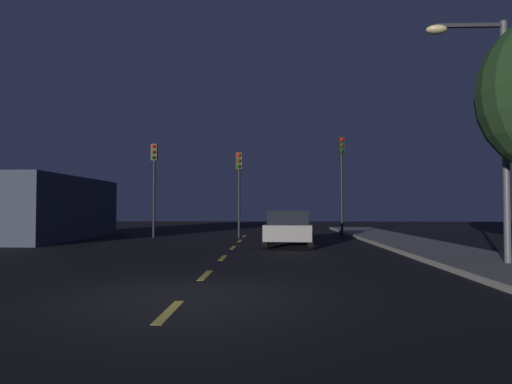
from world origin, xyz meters
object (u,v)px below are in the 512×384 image
(traffic_signal_left, at_px, (154,172))
(street_lamp_right, at_px, (491,116))
(traffic_signal_center, at_px, (239,178))
(traffic_signal_right, at_px, (342,168))
(car_stopped_ahead, at_px, (288,228))

(traffic_signal_left, bearing_deg, street_lamp_right, -44.59)
(traffic_signal_center, bearing_deg, street_lamp_right, -57.70)
(traffic_signal_left, bearing_deg, traffic_signal_right, 0.00)
(car_stopped_ahead, bearing_deg, street_lamp_right, -52.38)
(car_stopped_ahead, distance_m, street_lamp_right, 9.10)
(car_stopped_ahead, bearing_deg, traffic_signal_left, 142.84)
(traffic_signal_left, relative_size, street_lamp_right, 0.77)
(street_lamp_right, bearing_deg, car_stopped_ahead, 127.62)
(traffic_signal_right, xyz_separation_m, street_lamp_right, (2.14, -12.08, 0.29))
(traffic_signal_center, relative_size, traffic_signal_right, 0.85)
(traffic_signal_center, xyz_separation_m, street_lamp_right, (7.64, -12.08, 0.82))
(street_lamp_right, bearing_deg, traffic_signal_center, 122.30)
(traffic_signal_center, relative_size, car_stopped_ahead, 1.16)
(street_lamp_right, bearing_deg, traffic_signal_right, 100.06)
(traffic_signal_right, relative_size, street_lamp_right, 0.82)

